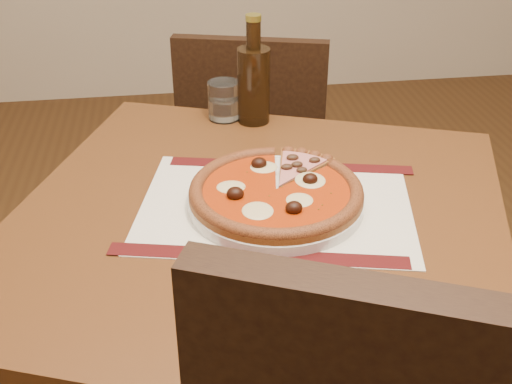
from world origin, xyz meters
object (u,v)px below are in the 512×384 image
Objects in this scene: table at (258,263)px; chair_far at (255,150)px; pizza at (276,191)px; water_glass at (224,100)px; bottle at (254,81)px; plate at (276,201)px.

table is 1.23× the size of chair_far.
chair_far is 0.80m from pizza.
table is 12.55× the size of water_glass.
water_glass is at bearing 97.38° from pizza.
pizza is (0.03, 0.02, 0.13)m from table.
water_glass is at bearing 87.47° from chair_far.
table is at bearing -87.78° from water_glass.
bottle is (0.05, 0.37, 0.19)m from table.
water_glass reaches higher than pizza.
water_glass is at bearing 97.39° from plate.
bottle reaches higher than pizza.
plate is (-0.07, -0.74, 0.28)m from chair_far.
water_glass reaches higher than table.
bottle is at bearing 87.95° from pizza.
plate is 1.28× the size of bottle.
plate reaches higher than table.
chair_far reaches higher than plate.
pizza is at bearing -92.05° from bottle.
table is 4.52× the size of bottle.
bottle is (0.01, 0.35, 0.06)m from pizza.
bottle is at bearing -20.75° from water_glass.
pizza is 1.27× the size of bottle.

